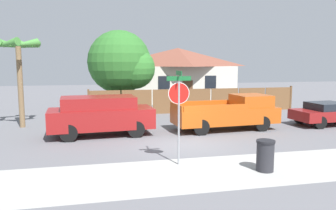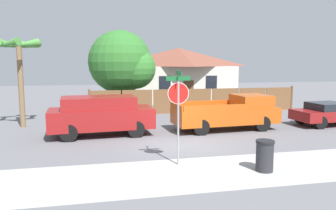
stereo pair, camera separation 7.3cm
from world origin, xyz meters
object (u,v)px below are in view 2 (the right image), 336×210
object	(u,v)px
palm_tree	(19,52)
house	(179,73)
red_suv	(101,114)
orange_pickup	(229,113)
trash_bin	(265,156)
stop_sign	(178,102)
oak_tree	(123,63)
parked_sedan	(329,113)

from	to	relation	value
palm_tree	house	bearing A→B (deg)	44.36
red_suv	palm_tree	bearing A→B (deg)	140.17
palm_tree	red_suv	distance (m)	5.96
red_suv	orange_pickup	bearing A→B (deg)	-3.65
red_suv	trash_bin	distance (m)	8.24
orange_pickup	stop_sign	distance (m)	6.73
house	oak_tree	distance (m)	8.62
oak_tree	house	bearing A→B (deg)	48.45
parked_sedan	trash_bin	distance (m)	9.86
house	oak_tree	size ratio (longest dim) A/B	1.69
orange_pickup	palm_tree	bearing A→B (deg)	160.58
red_suv	parked_sedan	distance (m)	12.55
house	orange_pickup	xyz separation A→B (m)	(-0.82, -14.30, -1.62)
orange_pickup	oak_tree	bearing A→B (deg)	117.88
orange_pickup	trash_bin	size ratio (longest dim) A/B	5.43
red_suv	orange_pickup	world-z (taller)	red_suv
stop_sign	trash_bin	world-z (taller)	stop_sign
stop_sign	red_suv	bearing A→B (deg)	116.72
red_suv	orange_pickup	xyz separation A→B (m)	(6.59, 0.02, -0.14)
house	palm_tree	distance (m)	16.23
red_suv	stop_sign	xyz separation A→B (m)	(2.53, -5.20, 1.14)
orange_pickup	parked_sedan	xyz separation A→B (m)	(5.96, -0.02, -0.20)
red_suv	parked_sedan	size ratio (longest dim) A/B	1.19
house	palm_tree	xyz separation A→B (m)	(-11.55, -11.30, 1.54)
house	parked_sedan	xyz separation A→B (m)	(5.14, -14.32, -1.83)
red_suv	stop_sign	distance (m)	5.89
parked_sedan	trash_bin	bearing A→B (deg)	-142.88
palm_tree	trash_bin	size ratio (longest dim) A/B	4.67
house	parked_sedan	size ratio (longest dim) A/B	2.33
house	stop_sign	bearing A→B (deg)	-104.03
trash_bin	stop_sign	bearing A→B (deg)	153.74
palm_tree	parked_sedan	world-z (taller)	palm_tree
house	oak_tree	world-z (taller)	oak_tree
house	trash_bin	xyz separation A→B (m)	(-2.31, -20.78, -2.00)
house	red_suv	size ratio (longest dim) A/B	1.96
house	palm_tree	size ratio (longest dim) A/B	2.06
oak_tree	trash_bin	xyz separation A→B (m)	(3.37, -14.37, -2.92)
palm_tree	parked_sedan	xyz separation A→B (m)	(16.70, -3.02, -3.37)
oak_tree	trash_bin	world-z (taller)	oak_tree
parked_sedan	palm_tree	bearing A→B (deg)	165.95
oak_tree	stop_sign	size ratio (longest dim) A/B	1.80
parked_sedan	trash_bin	world-z (taller)	parked_sedan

